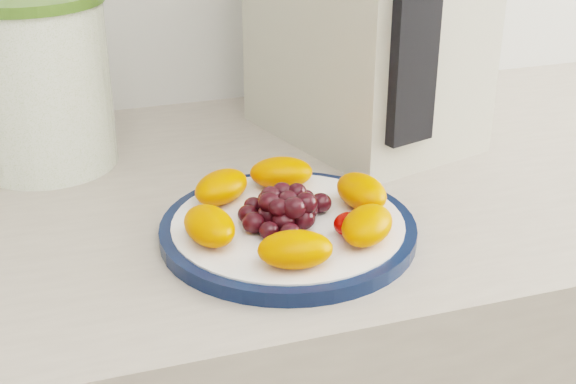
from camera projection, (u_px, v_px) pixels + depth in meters
name	position (u px, v px, depth m)	size (l,w,h in m)	color
plate_rim	(288.00, 230.00, 0.80)	(0.26, 0.26, 0.01)	#0C1938
plate_face	(288.00, 229.00, 0.80)	(0.23, 0.23, 0.02)	white
canister	(40.00, 86.00, 0.93)	(0.16, 0.16, 0.19)	#567412
appliance_body	(366.00, 5.00, 0.99)	(0.19, 0.27, 0.34)	beige
appliance_panel	(415.00, 31.00, 0.85)	(0.06, 0.02, 0.25)	black
fruit_plate	(291.00, 208.00, 0.79)	(0.22, 0.22, 0.04)	#FF5800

